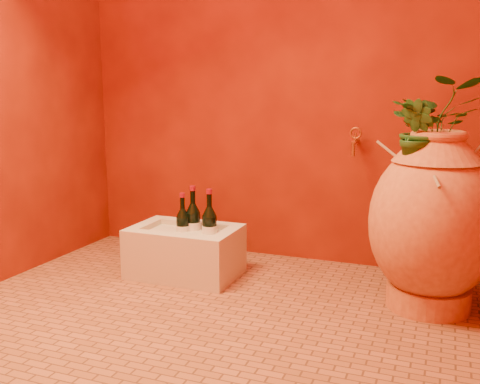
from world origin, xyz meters
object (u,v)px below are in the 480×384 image
at_px(amphora, 433,222).
at_px(stone_basin, 185,252).
at_px(wine_bottle_b, 193,225).
at_px(wine_bottle_c, 183,228).
at_px(wall_tap, 355,140).
at_px(wine_bottle_a, 210,228).

bearing_deg(amphora, stone_basin, -179.53).
bearing_deg(wine_bottle_b, amphora, -3.03).
height_order(wine_bottle_c, wall_tap, wall_tap).
height_order(wine_bottle_b, wall_tap, wall_tap).
relative_size(amphora, wine_bottle_a, 2.46).
bearing_deg(amphora, wine_bottle_c, 179.06).
relative_size(wine_bottle_c, wall_tap, 1.98).
height_order(wine_bottle_a, wine_bottle_b, wine_bottle_b).
bearing_deg(amphora, wine_bottle_b, 176.97).
relative_size(wine_bottle_b, wine_bottle_c, 1.11).
xyz_separation_m(stone_basin, wall_tap, (0.81, 0.45, 0.60)).
xyz_separation_m(amphora, stone_basin, (-1.25, -0.01, -0.28)).
relative_size(amphora, stone_basin, 1.44).
height_order(amphora, wine_bottle_b, amphora).
height_order(wine_bottle_b, wine_bottle_c, wine_bottle_b).
bearing_deg(amphora, wall_tap, 134.59).
relative_size(amphora, wine_bottle_b, 2.44).
bearing_deg(wall_tap, amphora, -45.41).
relative_size(stone_basin, wine_bottle_b, 1.69).
distance_m(stone_basin, wine_bottle_b, 0.16).
relative_size(wine_bottle_b, wall_tap, 2.20).
xyz_separation_m(stone_basin, wine_bottle_a, (0.13, 0.04, 0.14)).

